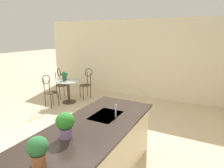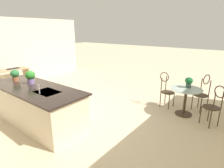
{
  "view_description": "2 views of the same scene",
  "coord_description": "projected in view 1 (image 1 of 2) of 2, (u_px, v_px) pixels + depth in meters",
  "views": [
    {
      "loc": [
        2.33,
        2.31,
        2.2
      ],
      "look_at": [
        -1.49,
        0.32,
        1.1
      ],
      "focal_mm": 31.43,
      "sensor_mm": 36.0,
      "label": 1
    },
    {
      "loc": [
        -3.64,
        2.92,
        2.24
      ],
      "look_at": [
        -0.81,
        -0.75,
        0.81
      ],
      "focal_mm": 28.79,
      "sensor_mm": 36.0,
      "label": 2
    }
  ],
  "objects": [
    {
      "name": "chair_by_island",
      "position": [
        50.0,
        89.0,
        5.94
      ],
      "size": [
        0.51,
        0.43,
        1.04
      ],
      "color": "#3D2D1E",
      "rests_on": "ground"
    },
    {
      "name": "bistro_table",
      "position": [
        69.0,
        89.0,
        6.41
      ],
      "size": [
        0.8,
        0.8,
        0.74
      ],
      "color": "#3D2D1E",
      "rests_on": "ground"
    },
    {
      "name": "potted_plant_counter_near",
      "position": [
        65.0,
        123.0,
        2.46
      ],
      "size": [
        0.24,
        0.24,
        0.33
      ],
      "color": "#7A669E",
      "rests_on": "kitchen_island"
    },
    {
      "name": "chair_toward_desk",
      "position": [
        87.0,
        82.0,
        6.87
      ],
      "size": [
        0.52,
        0.52,
        1.04
      ],
      "color": "#3D2D1E",
      "rests_on": "ground"
    },
    {
      "name": "ground_plane",
      "position": [
        59.0,
        158.0,
        3.58
      ],
      "size": [
        40.0,
        40.0,
        0.0
      ],
      "primitive_type": "plane",
      "color": "beige"
    },
    {
      "name": "sink_faucet",
      "position": [
        116.0,
        111.0,
        3.08
      ],
      "size": [
        0.02,
        0.02,
        0.22
      ],
      "primitive_type": "cylinder",
      "color": "#B2B5BA",
      "rests_on": "kitchen_island"
    },
    {
      "name": "chair_near_window",
      "position": [
        61.0,
        82.0,
        6.89
      ],
      "size": [
        0.5,
        0.52,
        1.04
      ],
      "color": "#3D2D1E",
      "rests_on": "ground"
    },
    {
      "name": "kitchen_island",
      "position": [
        88.0,
        158.0,
        2.83
      ],
      "size": [
        2.8,
        1.06,
        0.92
      ],
      "color": "beige",
      "rests_on": "ground"
    },
    {
      "name": "wall_left_window",
      "position": [
        140.0,
        59.0,
        6.91
      ],
      "size": [
        0.12,
        7.8,
        2.7
      ],
      "primitive_type": "cube",
      "color": "beige",
      "rests_on": "ground"
    },
    {
      "name": "potted_plant_counter_far",
      "position": [
        37.0,
        149.0,
        1.94
      ],
      "size": [
        0.22,
        0.22,
        0.31
      ],
      "color": "#9E603D",
      "rests_on": "kitchen_island"
    },
    {
      "name": "potted_plant_on_table",
      "position": [
        64.0,
        75.0,
        6.36
      ],
      "size": [
        0.2,
        0.2,
        0.28
      ],
      "color": "#385147",
      "rests_on": "bistro_table"
    }
  ]
}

